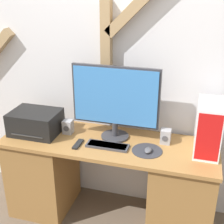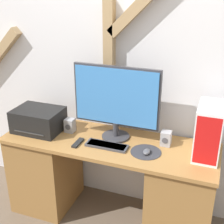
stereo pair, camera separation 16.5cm
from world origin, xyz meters
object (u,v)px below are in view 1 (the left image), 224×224
object	(u,v)px
computer_tower	(208,128)
speaker_right	(166,136)
printer	(36,122)
keyboard	(107,146)
speaker_left	(68,127)
monitor	(115,99)
remote_control	(78,144)
mouse	(148,150)

from	to	relation	value
computer_tower	speaker_right	bearing A→B (deg)	171.08
computer_tower	printer	distance (m)	1.38
keyboard	speaker_left	bearing A→B (deg)	161.20
keyboard	speaker_right	bearing A→B (deg)	23.41
computer_tower	speaker_left	xyz separation A→B (m)	(-1.11, -0.00, -0.14)
monitor	speaker_left	xyz separation A→B (m)	(-0.40, -0.04, -0.27)
printer	remote_control	xyz separation A→B (m)	(0.42, -0.10, -0.09)
remote_control	mouse	bearing A→B (deg)	4.28
keyboard	speaker_right	xyz separation A→B (m)	(0.42, 0.18, 0.05)
monitor	keyboard	world-z (taller)	monitor
mouse	speaker_right	bearing A→B (deg)	59.71
speaker_left	speaker_right	distance (m)	0.81
speaker_right	remote_control	size ratio (longest dim) A/B	0.78
monitor	computer_tower	size ratio (longest dim) A/B	1.77
keyboard	computer_tower	xyz separation A→B (m)	(0.73, 0.13, 0.19)
keyboard	printer	world-z (taller)	printer
speaker_right	monitor	bearing A→B (deg)	-178.56
printer	remote_control	bearing A→B (deg)	-13.70
speaker_left	speaker_right	bearing A→B (deg)	3.70
computer_tower	printer	world-z (taller)	computer_tower
printer	monitor	bearing A→B (deg)	9.42
monitor	mouse	size ratio (longest dim) A/B	7.98
computer_tower	speaker_right	size ratio (longest dim) A/B	3.39
mouse	speaker_left	world-z (taller)	speaker_left
keyboard	printer	distance (m)	0.65
keyboard	mouse	bearing A→B (deg)	0.54
printer	remote_control	size ratio (longest dim) A/B	2.65
speaker_left	remote_control	bearing A→B (deg)	-47.55
computer_tower	speaker_right	world-z (taller)	computer_tower
speaker_left	printer	bearing A→B (deg)	-165.52
monitor	speaker_right	world-z (taller)	monitor
computer_tower	mouse	bearing A→B (deg)	-162.33
mouse	speaker_right	distance (m)	0.21
speaker_left	monitor	bearing A→B (deg)	6.01
printer	speaker_left	size ratio (longest dim) A/B	3.39
monitor	speaker_right	distance (m)	0.49
speaker_left	speaker_right	world-z (taller)	same
speaker_right	printer	bearing A→B (deg)	-173.61
keyboard	remote_control	distance (m)	0.23
printer	speaker_left	distance (m)	0.27
keyboard	printer	xyz separation A→B (m)	(-0.65, 0.06, 0.09)
keyboard	remote_control	xyz separation A→B (m)	(-0.23, -0.04, -0.00)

